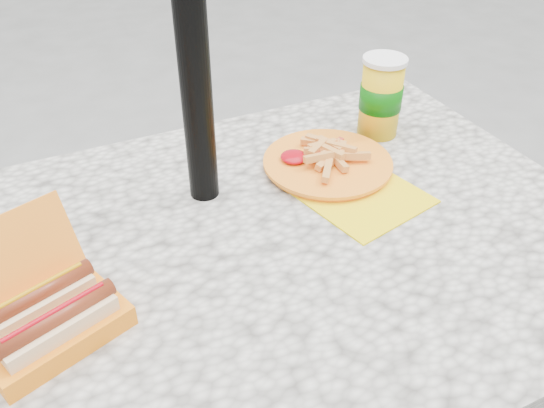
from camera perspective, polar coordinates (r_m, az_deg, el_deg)
name	(u,v)px	position (r m, az deg, el deg)	size (l,w,h in m)	color
picnic_table	(242,297)	(0.97, -2.94, -9.16)	(1.20, 0.80, 0.75)	beige
hotdog_box	(47,317)	(0.80, -21.35, -10.36)	(0.22, 0.21, 0.14)	orange
fries_plate	(329,164)	(1.07, 5.72, 3.99)	(0.24, 0.34, 0.04)	yellow
soda_cup	(381,97)	(1.17, 10.73, 10.42)	(0.09, 0.09, 0.16)	yellow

